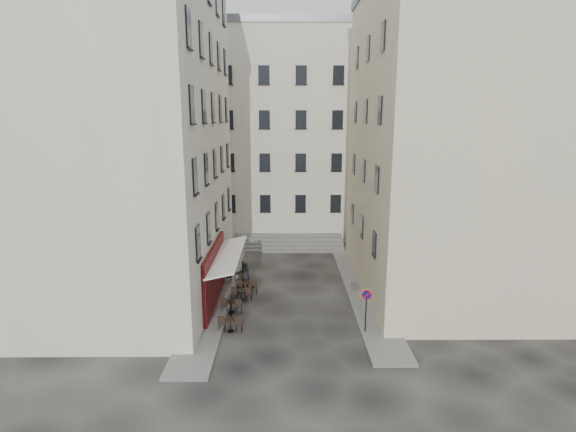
{
  "coord_description": "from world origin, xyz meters",
  "views": [
    {
      "loc": [
        -0.31,
        -23.6,
        10.61
      ],
      "look_at": [
        -0.13,
        4.0,
        4.59
      ],
      "focal_mm": 28.0,
      "sensor_mm": 36.0,
      "label": 1
    }
  ],
  "objects_px": {
    "bistro_table_a": "(230,324)",
    "bistro_table_b": "(231,305)",
    "pedestrian": "(245,275)",
    "no_parking_sign": "(366,303)"
  },
  "relations": [
    {
      "from": "no_parking_sign",
      "to": "bistro_table_a",
      "type": "relative_size",
      "value": 1.91
    },
    {
      "from": "bistro_table_b",
      "to": "no_parking_sign",
      "type": "bearing_deg",
      "value": -19.87
    },
    {
      "from": "no_parking_sign",
      "to": "bistro_table_b",
      "type": "relative_size",
      "value": 1.94
    },
    {
      "from": "bistro_table_b",
      "to": "pedestrian",
      "type": "distance_m",
      "value": 3.76
    },
    {
      "from": "no_parking_sign",
      "to": "pedestrian",
      "type": "height_order",
      "value": "no_parking_sign"
    },
    {
      "from": "bistro_table_a",
      "to": "pedestrian",
      "type": "relative_size",
      "value": 0.73
    },
    {
      "from": "bistro_table_a",
      "to": "bistro_table_b",
      "type": "distance_m",
      "value": 2.29
    },
    {
      "from": "pedestrian",
      "to": "bistro_table_b",
      "type": "bearing_deg",
      "value": 62.71
    },
    {
      "from": "bistro_table_a",
      "to": "bistro_table_b",
      "type": "height_order",
      "value": "bistro_table_a"
    },
    {
      "from": "pedestrian",
      "to": "no_parking_sign",
      "type": "bearing_deg",
      "value": 116.02
    }
  ]
}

